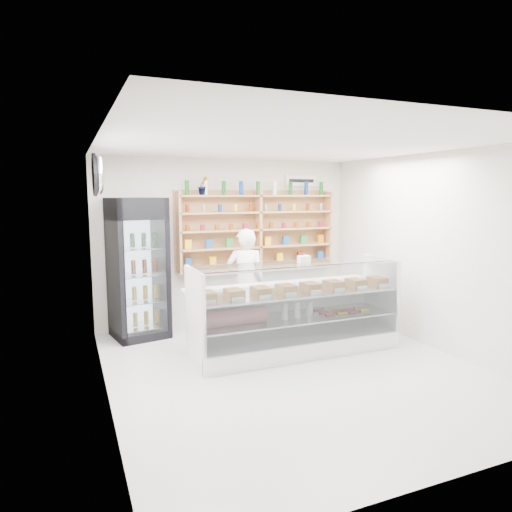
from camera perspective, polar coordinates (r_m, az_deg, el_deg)
name	(u,v)px	position (r m, az deg, el deg)	size (l,w,h in m)	color
room	(295,260)	(5.64, 4.86, -0.53)	(5.00, 5.00, 5.00)	silver
display_counter	(295,327)	(6.51, 4.87, -8.86)	(2.93, 0.87, 1.28)	white
shop_worker	(245,281)	(7.23, -1.34, -3.18)	(0.61, 0.40, 1.68)	white
drinks_cooler	(138,268)	(7.24, -14.55, -1.46)	(0.90, 0.88, 2.16)	black
wall_shelving	(258,230)	(7.94, 0.27, 3.29)	(2.84, 0.28, 1.33)	tan
potted_plant	(203,186)	(7.59, -6.64, 8.72)	(0.17, 0.13, 0.30)	#1E6626
security_mirror	(99,175)	(6.17, -19.08, 9.56)	(0.15, 0.50, 0.50)	silver
wall_sign	(301,181)	(8.42, 5.64, 9.34)	(0.62, 0.03, 0.20)	white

